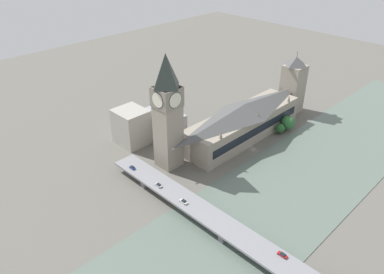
# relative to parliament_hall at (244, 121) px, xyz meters

# --- Properties ---
(ground_plane) EXTENTS (600.00, 600.00, 0.00)m
(ground_plane) POSITION_rel_parliament_hall_xyz_m (-14.99, 8.00, -12.43)
(ground_plane) COLOR #605E56
(river_water) EXTENTS (66.59, 360.00, 0.30)m
(river_water) POSITION_rel_parliament_hall_xyz_m (-54.28, 8.00, -12.28)
(river_water) COLOR slate
(river_water) RESTS_ON ground_plane
(parliament_hall) EXTENTS (24.43, 95.38, 25.05)m
(parliament_hall) POSITION_rel_parliament_hall_xyz_m (0.00, 0.00, 0.00)
(parliament_hall) COLOR gray
(parliament_hall) RESTS_ON ground_plane
(clock_tower) EXTENTS (14.14, 14.14, 70.06)m
(clock_tower) POSITION_rel_parliament_hall_xyz_m (10.81, 58.14, 24.64)
(clock_tower) COLOR gray
(clock_tower) RESTS_ON ground_plane
(victoria_tower) EXTENTS (14.55, 14.55, 47.47)m
(victoria_tower) POSITION_rel_parliament_hall_xyz_m (0.06, -58.96, 9.30)
(victoria_tower) COLOR gray
(victoria_tower) RESTS_ON ground_plane
(road_bridge) EXTENTS (165.18, 13.14, 5.93)m
(road_bridge) POSITION_rel_parliament_hall_xyz_m (-54.28, 79.16, -7.56)
(road_bridge) COLOR slate
(road_bridge) RESTS_ON ground_plane
(car_northbound_lead) EXTENTS (4.39, 1.82, 1.26)m
(car_northbound_lead) POSITION_rel_parliament_hall_xyz_m (-81.48, 75.79, -5.87)
(car_northbound_lead) COLOR maroon
(car_northbound_lead) RESTS_ON road_bridge
(car_northbound_tail) EXTENTS (4.62, 1.92, 1.40)m
(car_northbound_tail) POSITION_rel_parliament_hall_xyz_m (-26.59, 81.66, -5.81)
(car_northbound_tail) COLOR silver
(car_northbound_tail) RESTS_ON road_bridge
(car_southbound_lead) EXTENTS (3.90, 1.80, 1.46)m
(car_southbound_lead) POSITION_rel_parliament_hall_xyz_m (15.88, 81.91, -5.78)
(car_southbound_lead) COLOR navy
(car_southbound_lead) RESTS_ON road_bridge
(car_southbound_mid) EXTENTS (4.44, 1.91, 1.51)m
(car_southbound_mid) POSITION_rel_parliament_hall_xyz_m (-7.35, 81.95, -5.76)
(car_southbound_mid) COLOR silver
(car_southbound_mid) RESTS_ON road_bridge
(city_block_west) EXTENTS (20.56, 18.40, 23.89)m
(city_block_west) POSITION_rel_parliament_hall_xyz_m (47.84, 58.02, -0.49)
(city_block_west) COLOR #A39E93
(city_block_west) RESTS_ON ground_plane
(city_block_center) EXTENTS (28.96, 18.20, 18.48)m
(city_block_center) POSITION_rel_parliament_hall_xyz_m (38.78, 38.58, -3.19)
(city_block_center) COLOR #939399
(city_block_center) RESTS_ON ground_plane
(tree_embankment_near) EXTENTS (6.33, 6.33, 7.97)m
(tree_embankment_near) POSITION_rel_parliament_hall_xyz_m (-16.06, -21.13, -7.64)
(tree_embankment_near) COLOR brown
(tree_embankment_near) RESTS_ON ground_plane
(tree_embankment_mid) EXTENTS (9.70, 9.70, 11.15)m
(tree_embankment_mid) POSITION_rel_parliament_hall_xyz_m (-16.48, -29.61, -6.14)
(tree_embankment_mid) COLOR brown
(tree_embankment_mid) RESTS_ON ground_plane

